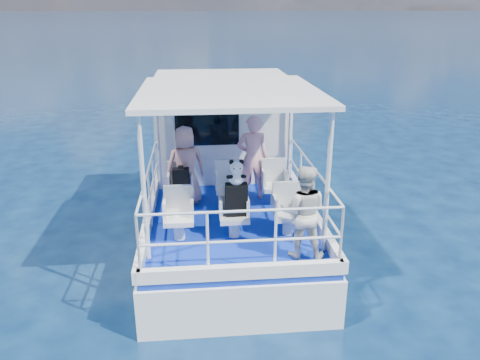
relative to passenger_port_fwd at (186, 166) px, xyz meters
name	(u,v)px	position (x,y,z in m)	size (l,w,h in m)	color
ground	(230,252)	(0.79, -0.41, -1.66)	(2000.00, 2000.00, 0.00)	#071A39
hull	(226,229)	(0.79, 0.59, -1.66)	(3.00, 7.00, 1.60)	white
deck	(226,192)	(0.79, 0.59, -0.81)	(2.90, 6.90, 0.10)	#0A2292
cabin	(221,124)	(0.79, 1.89, 0.34)	(2.85, 2.00, 2.20)	white
canopy	(229,92)	(0.79, -0.61, 1.48)	(3.00, 3.20, 0.08)	white
canopy_posts	(230,157)	(0.79, -0.66, 0.34)	(2.77, 2.97, 2.20)	white
railings	(232,196)	(0.79, -0.98, -0.26)	(2.84, 3.59, 1.00)	white
seat_port_fwd	(181,198)	(-0.11, -0.21, -0.57)	(0.48, 0.46, 0.38)	silver
seat_center_fwd	(228,196)	(0.79, -0.21, -0.57)	(0.48, 0.46, 0.38)	silver
seat_stbd_fwd	(275,194)	(1.69, -0.21, -0.57)	(0.48, 0.46, 0.38)	silver
seat_port_aft	(179,228)	(-0.11, -1.51, -0.57)	(0.48, 0.46, 0.38)	silver
seat_center_aft	(234,225)	(0.79, -1.51, -0.57)	(0.48, 0.46, 0.38)	silver
seat_stbd_aft	(288,223)	(1.69, -1.51, -0.57)	(0.48, 0.46, 0.38)	silver
passenger_port_fwd	(186,166)	(0.00, 0.00, 0.00)	(0.57, 0.40, 1.52)	#D48F89
passenger_stbd_fwd	(253,158)	(1.29, 0.14, 0.07)	(0.61, 0.40, 1.66)	pink
passenger_stbd_aft	(303,212)	(1.76, -2.26, -0.04)	(0.70, 0.55, 1.44)	beige
backpack_port	(181,179)	(-0.09, -0.25, -0.17)	(0.31, 0.17, 0.41)	black
backpack_center	(236,200)	(0.83, -1.49, -0.11)	(0.35, 0.20, 0.53)	black
compact_camera	(181,167)	(-0.08, -0.25, 0.06)	(0.10, 0.06, 0.06)	black
panda	(236,172)	(0.83, -1.51, 0.36)	(0.27, 0.22, 0.41)	white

